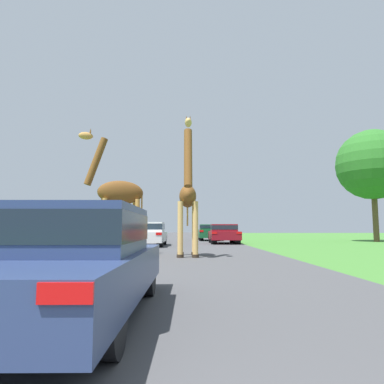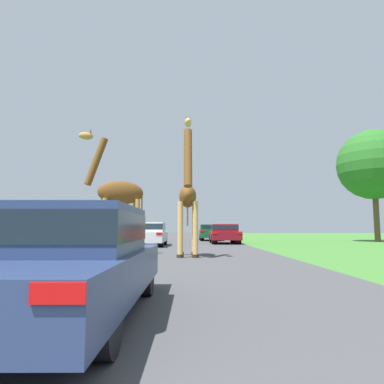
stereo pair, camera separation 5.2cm
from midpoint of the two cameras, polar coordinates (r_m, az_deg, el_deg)
The scene contains 9 objects.
road at distance 29.50m, azimuth -1.40°, elevation -8.14°, with size 8.37×120.00×0.00m.
giraffe_near_road at distance 13.08m, azimuth -0.60°, elevation -0.98°, with size 0.83×2.60×5.08m.
giraffe_companion at distance 14.19m, azimuth -12.23°, elevation -0.58°, with size 2.62×1.32×5.05m.
car_lead_maroon at distance 4.49m, azimuth -19.75°, elevation -10.24°, with size 1.79×4.42×1.33m.
car_queue_right at distance 21.20m, azimuth -6.81°, elevation -6.86°, with size 1.78×4.80×1.43m.
car_queue_left at distance 24.52m, azimuth 5.46°, elevation -6.83°, with size 1.97×4.12×1.35m.
car_far_ahead at distance 27.24m, azimuth -8.11°, elevation -6.54°, with size 1.87×4.12×1.54m.
car_verge_right at distance 30.61m, azimuth 3.00°, elevation -6.66°, with size 1.80×4.39×1.40m.
tree_left_edge at distance 31.34m, azimuth 28.05°, elevation 4.05°, with size 5.66×5.66×9.03m.
Camera 2 is at (0.57, 0.52, 1.06)m, focal length 32.00 mm.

